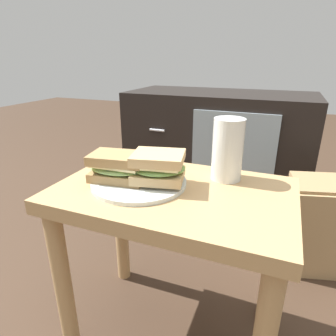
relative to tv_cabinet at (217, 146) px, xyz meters
The scene contains 8 objects.
ground_plane 1.00m from the tv_cabinet, 84.12° to the right, with size 8.00×8.00×0.00m, color #3D2B1E.
side_table 0.96m from the tv_cabinet, 84.12° to the right, with size 0.56×0.36×0.46m.
tv_cabinet is the anchor object (origin of this frame).
plate 0.97m from the tv_cabinet, 89.30° to the right, with size 0.23×0.23×0.01m, color silver.
sandwich_front 0.99m from the tv_cabinet, 92.16° to the right, with size 0.16×0.11×0.07m.
sandwich_back 0.97m from the tv_cabinet, 86.38° to the right, with size 0.15×0.13×0.07m.
beer_glass 0.90m from the tv_cabinet, 76.53° to the right, with size 0.08×0.08×0.16m.
paper_bag 0.70m from the tv_cabinet, 44.66° to the right, with size 0.26×0.22×0.36m.
Camera 1 is at (0.22, -0.58, 0.75)m, focal length 30.79 mm.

